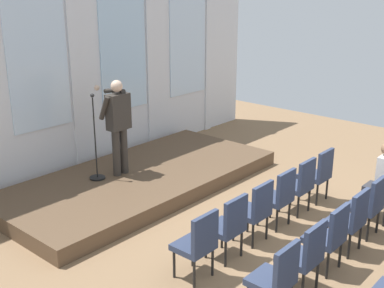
% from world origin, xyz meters
% --- Properties ---
extents(ground_plane, '(13.70, 13.70, 0.00)m').
position_xyz_m(ground_plane, '(0.00, 0.00, 0.00)').
color(ground_plane, '#846647').
extents(rear_partition, '(9.91, 0.14, 4.17)m').
position_xyz_m(rear_partition, '(0.04, 5.26, 2.11)').
color(rear_partition, silver).
rests_on(rear_partition, ground).
extents(stage_platform, '(5.27, 2.46, 0.27)m').
position_xyz_m(stage_platform, '(0.00, 3.74, 0.13)').
color(stage_platform, brown).
rests_on(stage_platform, ground).
extents(speaker, '(0.50, 0.69, 1.74)m').
position_xyz_m(speaker, '(-0.26, 3.98, 1.28)').
color(speaker, '#332D28').
rests_on(speaker, stage_platform).
extents(mic_stand, '(0.28, 0.28, 1.55)m').
position_xyz_m(mic_stand, '(-0.69, 4.11, 0.61)').
color(mic_stand, black).
rests_on(mic_stand, stage_platform).
extents(chair_r0_c0, '(0.46, 0.44, 0.94)m').
position_xyz_m(chair_r0_c0, '(-1.58, 0.97, 0.53)').
color(chair_r0_c0, black).
rests_on(chair_r0_c0, ground).
extents(chair_r0_c1, '(0.46, 0.44, 0.94)m').
position_xyz_m(chair_r0_c1, '(-0.95, 0.97, 0.53)').
color(chair_r0_c1, black).
rests_on(chair_r0_c1, ground).
extents(chair_r0_c2, '(0.46, 0.44, 0.94)m').
position_xyz_m(chair_r0_c2, '(-0.32, 0.97, 0.53)').
color(chair_r0_c2, black).
rests_on(chair_r0_c2, ground).
extents(chair_r0_c3, '(0.46, 0.44, 0.94)m').
position_xyz_m(chair_r0_c3, '(0.32, 0.97, 0.53)').
color(chair_r0_c3, black).
rests_on(chair_r0_c3, ground).
extents(chair_r0_c4, '(0.46, 0.44, 0.94)m').
position_xyz_m(chair_r0_c4, '(0.95, 0.97, 0.53)').
color(chair_r0_c4, black).
rests_on(chair_r0_c4, ground).
extents(chair_r0_c5, '(0.46, 0.44, 0.94)m').
position_xyz_m(chair_r0_c5, '(1.58, 0.97, 0.53)').
color(chair_r0_c5, black).
rests_on(chair_r0_c5, ground).
extents(chair_r1_c0, '(0.46, 0.44, 0.94)m').
position_xyz_m(chair_r1_c0, '(-1.58, -0.18, 0.53)').
color(chair_r1_c0, black).
rests_on(chair_r1_c0, ground).
extents(chair_r1_c1, '(0.46, 0.44, 0.94)m').
position_xyz_m(chair_r1_c1, '(-0.95, -0.18, 0.53)').
color(chair_r1_c1, black).
rests_on(chair_r1_c1, ground).
extents(chair_r1_c2, '(0.46, 0.44, 0.94)m').
position_xyz_m(chair_r1_c2, '(-0.32, -0.18, 0.53)').
color(chair_r1_c2, black).
rests_on(chair_r1_c2, ground).
extents(chair_r1_c3, '(0.46, 0.44, 0.94)m').
position_xyz_m(chair_r1_c3, '(0.32, -0.18, 0.53)').
color(chair_r1_c3, black).
rests_on(chair_r1_c3, ground).
extents(chair_r1_c4, '(0.46, 0.44, 0.94)m').
position_xyz_m(chair_r1_c4, '(0.95, -0.18, 0.53)').
color(chair_r1_c4, black).
rests_on(chair_r1_c4, ground).
extents(audience_r1_c5, '(0.36, 0.39, 1.30)m').
position_xyz_m(audience_r1_c5, '(1.58, -0.09, 0.72)').
color(audience_r1_c5, '#2D2D33').
rests_on(audience_r1_c5, ground).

